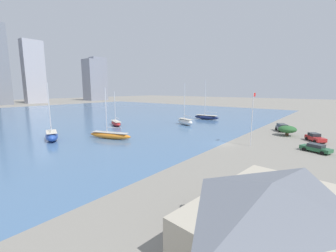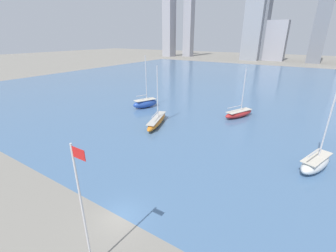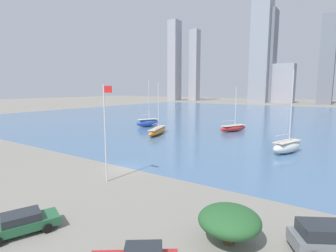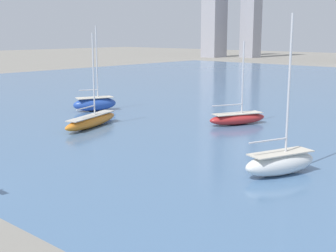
{
  "view_description": "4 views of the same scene",
  "coord_description": "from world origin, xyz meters",
  "px_view_note": "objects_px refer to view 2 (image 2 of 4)",
  "views": [
    {
      "loc": [
        -41.48,
        -18.7,
        10.96
      ],
      "look_at": [
        -6.09,
        9.43,
        3.48
      ],
      "focal_mm": 24.0,
      "sensor_mm": 36.0,
      "label": 1
    },
    {
      "loc": [
        12.87,
        -11.74,
        16.16
      ],
      "look_at": [
        -2.59,
        12.51,
        4.71
      ],
      "focal_mm": 24.0,
      "sensor_mm": 36.0,
      "label": 2
    },
    {
      "loc": [
        22.4,
        -23.61,
        9.93
      ],
      "look_at": [
        -2.02,
        12.48,
        3.7
      ],
      "focal_mm": 28.0,
      "sensor_mm": 36.0,
      "label": 3
    },
    {
      "loc": [
        32.98,
        -13.31,
        11.28
      ],
      "look_at": [
        3.25,
        19.76,
        2.39
      ],
      "focal_mm": 50.0,
      "sensor_mm": 36.0,
      "label": 4
    }
  ],
  "objects_px": {
    "sailboat_white": "(316,163)",
    "sailboat_red": "(239,113)",
    "sailboat_blue": "(145,103)",
    "sailboat_orange": "(157,121)",
    "flag_pole": "(83,208)"
  },
  "relations": [
    {
      "from": "sailboat_orange",
      "to": "sailboat_red",
      "type": "height_order",
      "value": "sailboat_orange"
    },
    {
      "from": "flag_pole",
      "to": "sailboat_white",
      "type": "bearing_deg",
      "value": 61.01
    },
    {
      "from": "sailboat_white",
      "to": "sailboat_orange",
      "type": "xyz_separation_m",
      "value": [
        -26.61,
        2.14,
        -0.23
      ]
    },
    {
      "from": "sailboat_white",
      "to": "sailboat_red",
      "type": "relative_size",
      "value": 1.24
    },
    {
      "from": "sailboat_white",
      "to": "sailboat_blue",
      "type": "height_order",
      "value": "sailboat_white"
    },
    {
      "from": "sailboat_orange",
      "to": "sailboat_red",
      "type": "distance_m",
      "value": 18.08
    },
    {
      "from": "flag_pole",
      "to": "sailboat_white",
      "type": "xyz_separation_m",
      "value": [
        13.64,
        24.62,
        -4.61
      ]
    },
    {
      "from": "sailboat_red",
      "to": "sailboat_white",
      "type": "bearing_deg",
      "value": -22.31
    },
    {
      "from": "sailboat_orange",
      "to": "sailboat_blue",
      "type": "bearing_deg",
      "value": 120.58
    },
    {
      "from": "sailboat_orange",
      "to": "sailboat_red",
      "type": "relative_size",
      "value": 1.1
    },
    {
      "from": "sailboat_blue",
      "to": "sailboat_red",
      "type": "height_order",
      "value": "sailboat_blue"
    },
    {
      "from": "sailboat_blue",
      "to": "flag_pole",
      "type": "bearing_deg",
      "value": -35.06
    },
    {
      "from": "sailboat_blue",
      "to": "sailboat_orange",
      "type": "relative_size",
      "value": 1.09
    },
    {
      "from": "sailboat_blue",
      "to": "sailboat_orange",
      "type": "distance_m",
      "value": 12.09
    },
    {
      "from": "flag_pole",
      "to": "sailboat_orange",
      "type": "distance_m",
      "value": 30.13
    }
  ]
}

